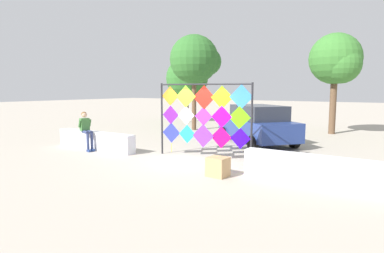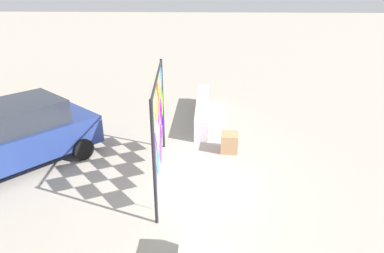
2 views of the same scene
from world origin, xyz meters
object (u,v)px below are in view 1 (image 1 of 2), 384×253
tree_palm_like (197,60)px  tree_broadleaf (188,80)px  parked_car (257,124)px  cardboard_box_large (218,167)px  seated_vendor (86,128)px  kite_display_rack (204,113)px  tree_far_right (337,61)px

tree_palm_like → tree_broadleaf: size_ratio=1.17×
parked_car → cardboard_box_large: 6.12m
seated_vendor → tree_broadleaf: 12.85m
parked_car → kite_display_rack: bearing=-95.0°
parked_car → tree_broadleaf: (-8.47, 6.74, 2.35)m
kite_display_rack → tree_broadleaf: (-8.11, 10.86, 1.61)m
tree_far_right → cardboard_box_large: bearing=-95.9°
cardboard_box_large → kite_display_rack: bearing=130.7°
cardboard_box_large → tree_far_right: bearing=84.1°
kite_display_rack → seated_vendor: bearing=-164.4°
cardboard_box_large → parked_car: bearing=101.7°
parked_car → cardboard_box_large: bearing=-78.3°
tree_palm_like → seated_vendor: bearing=-91.1°
cardboard_box_large → tree_broadleaf: tree_broadleaf is taller
kite_display_rack → cardboard_box_large: kite_display_rack is taller
kite_display_rack → parked_car: bearing=85.0°
tree_far_right → tree_palm_like: tree_palm_like is taller
seated_vendor → tree_broadleaf: (-3.27, 12.21, 2.31)m
cardboard_box_large → tree_far_right: size_ratio=0.10×
tree_far_right → tree_palm_like: size_ratio=0.96×
cardboard_box_large → tree_palm_like: 11.43m
parked_car → tree_palm_like: (-5.04, 2.72, 3.36)m
cardboard_box_large → seated_vendor: bearing=175.6°
kite_display_rack → seated_vendor: size_ratio=2.30×
seated_vendor → tree_palm_like: (0.16, 8.19, 3.32)m
cardboard_box_large → tree_palm_like: tree_palm_like is taller
kite_display_rack → seated_vendor: kite_display_rack is taller
kite_display_rack → seated_vendor: 5.07m
tree_far_right → tree_palm_like: (-7.43, -2.64, 0.21)m
seated_vendor → tree_broadleaf: tree_broadleaf is taller
seated_vendor → cardboard_box_large: seated_vendor is taller
seated_vendor → tree_palm_like: bearing=88.9°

